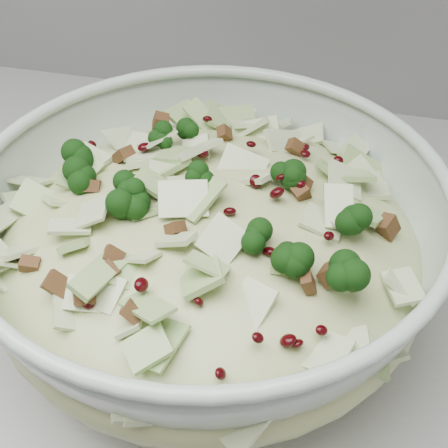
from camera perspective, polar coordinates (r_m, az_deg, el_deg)
counter at (r=1.04m, az=-15.95°, el=-17.02°), size 3.60×0.60×0.90m
mixing_bowl at (r=0.49m, az=-1.36°, el=-2.43°), size 0.46×0.46×0.14m
salad at (r=0.47m, az=-1.40°, el=-0.40°), size 0.34×0.34×0.14m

